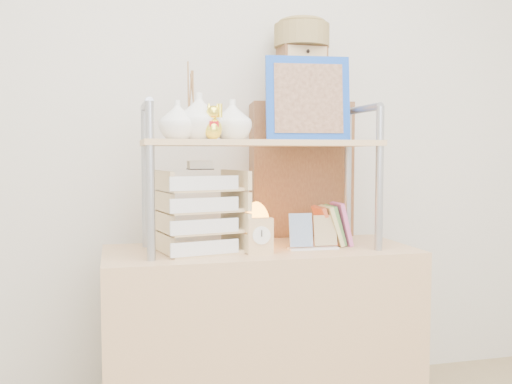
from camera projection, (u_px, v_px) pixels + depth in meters
desk at (260, 342)px, 2.25m from camera, size 1.20×0.50×0.75m
cabinet at (299, 249)px, 2.66m from camera, size 0.48×0.30×1.35m
hutch at (243, 134)px, 2.19m from camera, size 0.90×0.34×0.77m
letter_tray at (200, 216)px, 2.15m from camera, size 0.33×0.32×0.34m
salt_lamp at (256, 224)px, 2.27m from camera, size 0.12×0.11×0.18m
desk_clock at (260, 236)px, 2.10m from camera, size 0.10×0.05×0.13m
postcard_stand at (313, 239)px, 2.21m from camera, size 0.20×0.06×0.14m
drawer_chest at (302, 75)px, 2.58m from camera, size 0.20×0.16×0.25m
woven_basket at (302, 36)px, 2.57m from camera, size 0.25×0.25×0.10m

